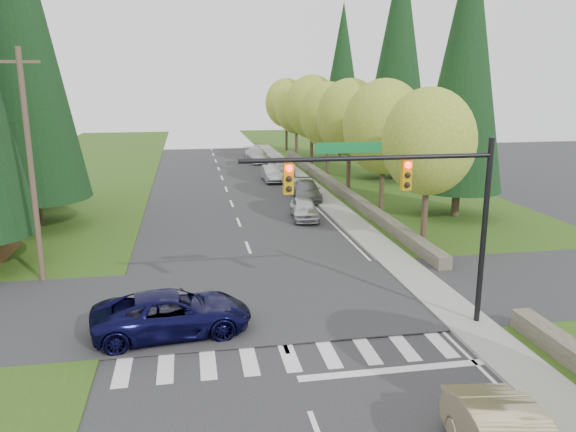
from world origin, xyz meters
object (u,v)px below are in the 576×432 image
object	(u,v)px
parked_car_c	(272,174)
parked_car_d	(281,167)
parked_car_b	(307,190)
suv_navy	(173,313)
parked_car_e	(257,155)
parked_car_a	(304,209)

from	to	relation	value
parked_car_c	parked_car_d	xyz separation A→B (m)	(1.40, 3.34, 0.06)
parked_car_b	parked_car_d	distance (m)	11.45
suv_navy	parked_car_b	distance (m)	23.23
suv_navy	parked_car_c	distance (m)	30.44
suv_navy	parked_car_b	bearing A→B (deg)	-30.01
parked_car_c	parked_car_e	size ratio (longest dim) A/B	0.82
parked_car_d	parked_car_b	bearing A→B (deg)	-95.97
parked_car_d	parked_car_c	bearing A→B (deg)	-118.70
suv_navy	parked_car_b	xyz separation A→B (m)	(9.31, 21.29, -0.07)
parked_car_e	parked_car_b	bearing A→B (deg)	-93.57
parked_car_c	parked_car_e	world-z (taller)	parked_car_e
parked_car_a	parked_car_c	bearing A→B (deg)	95.02
parked_car_c	suv_navy	bearing A→B (deg)	-106.06
parked_car_d	parked_car_e	world-z (taller)	parked_car_d
parked_car_c	parked_car_e	bearing A→B (deg)	88.23
suv_navy	parked_car_e	xyz separation A→B (m)	(8.07, 41.16, -0.02)
parked_car_e	parked_car_d	bearing A→B (deg)	-88.77
parked_car_b	parked_car_a	bearing A→B (deg)	-97.31
parked_car_b	parked_car_c	world-z (taller)	parked_car_b
suv_navy	parked_car_e	size ratio (longest dim) A/B	1.08
parked_car_a	parked_car_c	distance (m)	13.85
suv_navy	parked_car_a	bearing A→B (deg)	-33.39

